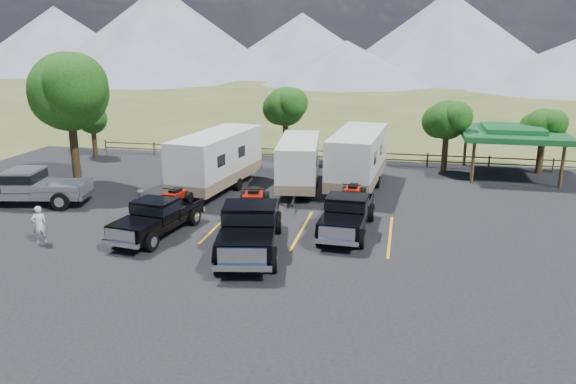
% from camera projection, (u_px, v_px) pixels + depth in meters
% --- Properties ---
extents(ground, '(320.00, 320.00, 0.00)m').
position_uv_depth(ground, '(235.00, 259.00, 22.46)').
color(ground, '#414C20').
rests_on(ground, ground).
extents(asphalt_lot, '(44.00, 34.00, 0.04)m').
position_uv_depth(asphalt_lot, '(254.00, 234.00, 25.29)').
color(asphalt_lot, black).
rests_on(asphalt_lot, ground).
extents(stall_lines, '(12.12, 5.50, 0.01)m').
position_uv_depth(stall_lines, '(260.00, 227.00, 26.22)').
color(stall_lines, gold).
rests_on(stall_lines, asphalt_lot).
extents(tree_big_nw, '(5.54, 5.18, 7.84)m').
position_uv_depth(tree_big_nw, '(68.00, 92.00, 31.97)').
color(tree_big_nw, '#302313').
rests_on(tree_big_nw, ground).
extents(tree_ne_a, '(3.11, 2.92, 4.76)m').
position_uv_depth(tree_ne_a, '(447.00, 120.00, 35.80)').
color(tree_ne_a, '#302313').
rests_on(tree_ne_a, ground).
extents(tree_ne_b, '(2.77, 2.59, 4.27)m').
position_uv_depth(tree_ne_b, '(543.00, 126.00, 35.65)').
color(tree_ne_b, '#302313').
rests_on(tree_ne_b, ground).
extents(tree_north, '(3.46, 3.24, 5.25)m').
position_uv_depth(tree_north, '(285.00, 107.00, 39.78)').
color(tree_north, '#302313').
rests_on(tree_north, ground).
extents(tree_nw_small, '(2.59, 2.43, 3.85)m').
position_uv_depth(tree_nw_small, '(92.00, 120.00, 40.94)').
color(tree_nw_small, '#302313').
rests_on(tree_nw_small, ground).
extents(rail_fence, '(36.12, 0.12, 1.00)m').
position_uv_depth(rail_fence, '(340.00, 155.00, 39.35)').
color(rail_fence, brown).
rests_on(rail_fence, ground).
extents(pavilion, '(6.20, 6.20, 3.22)m').
position_uv_depth(pavilion, '(512.00, 133.00, 35.18)').
color(pavilion, brown).
rests_on(pavilion, ground).
extents(mountain_range, '(209.00, 71.00, 20.00)m').
position_uv_depth(mountain_range, '(344.00, 41.00, 121.83)').
color(mountain_range, slate).
rests_on(mountain_range, ground).
extents(rig_left, '(2.59, 5.74, 1.85)m').
position_uv_depth(rig_left, '(158.00, 215.00, 25.02)').
color(rig_left, black).
rests_on(rig_left, asphalt_lot).
extents(rig_center, '(3.36, 7.07, 2.27)m').
position_uv_depth(rig_center, '(250.00, 224.00, 23.18)').
color(rig_center, black).
rests_on(rig_center, asphalt_lot).
extents(rig_right, '(2.25, 5.88, 1.94)m').
position_uv_depth(rig_right, '(348.00, 212.00, 25.37)').
color(rig_right, black).
rests_on(rig_right, asphalt_lot).
extents(trailer_left, '(3.45, 9.58, 3.31)m').
position_uv_depth(trailer_left, '(217.00, 161.00, 32.10)').
color(trailer_left, silver).
rests_on(trailer_left, asphalt_lot).
extents(trailer_center, '(2.97, 8.39, 2.90)m').
position_uv_depth(trailer_center, '(299.00, 163.00, 32.45)').
color(trailer_center, silver).
rests_on(trailer_center, asphalt_lot).
extents(trailer_right, '(3.04, 9.62, 3.33)m').
position_uv_depth(trailer_right, '(358.00, 159.00, 32.56)').
color(trailer_right, silver).
rests_on(trailer_right, asphalt_lot).
extents(pickup_silver, '(6.65, 3.25, 1.91)m').
position_uv_depth(pickup_silver, '(28.00, 186.00, 29.42)').
color(pickup_silver, gray).
rests_on(pickup_silver, asphalt_lot).
extents(person_a, '(0.72, 0.71, 1.67)m').
position_uv_depth(person_a, '(39.00, 225.00, 23.90)').
color(person_a, silver).
rests_on(person_a, asphalt_lot).
extents(person_b, '(1.02, 1.04, 1.68)m').
position_uv_depth(person_b, '(142.00, 207.00, 26.39)').
color(person_b, slate).
rests_on(person_b, asphalt_lot).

